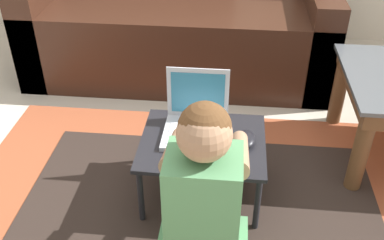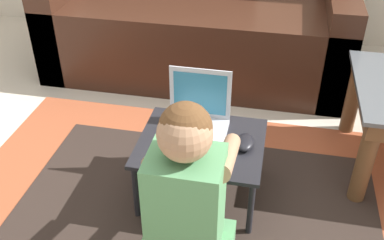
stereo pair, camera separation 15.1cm
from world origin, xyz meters
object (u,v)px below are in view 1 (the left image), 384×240
(laptop, at_px, (196,124))
(person_seated, at_px, (203,218))
(laptop_desk, at_px, (203,146))
(computer_mouse, at_px, (246,139))
(couch, at_px, (183,16))

(laptop, bearing_deg, person_seated, -82.07)
(laptop_desk, distance_m, computer_mouse, 0.18)
(laptop, bearing_deg, computer_mouse, -14.56)
(laptop_desk, bearing_deg, couch, 100.24)
(laptop_desk, distance_m, laptop, 0.09)
(couch, distance_m, computer_mouse, 1.31)
(laptop, distance_m, computer_mouse, 0.21)
(laptop, distance_m, person_seated, 0.51)
(laptop_desk, relative_size, laptop, 1.95)
(laptop_desk, height_order, laptop, laptop)
(computer_mouse, bearing_deg, laptop_desk, -179.83)
(laptop_desk, relative_size, person_seated, 0.68)
(couch, xyz_separation_m, laptop, (0.19, -1.20, 0.01))
(computer_mouse, bearing_deg, couch, 107.64)
(laptop_desk, bearing_deg, computer_mouse, 0.17)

